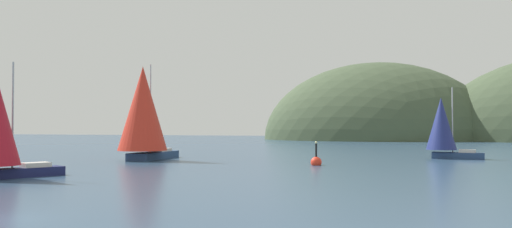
# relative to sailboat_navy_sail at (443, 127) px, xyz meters

# --- Properties ---
(headland_center) EXTENTS (64.63, 44.00, 43.68)m
(headland_center) POSITION_rel_sailboat_navy_sail_xyz_m (-14.52, 85.60, -3.84)
(headland_center) COLOR #425138
(headland_center) RESTS_ON ground_plane
(sailboat_navy_sail) EXTENTS (6.79, 3.91, 8.52)m
(sailboat_navy_sail) POSITION_rel_sailboat_navy_sail_xyz_m (0.00, 0.00, 0.00)
(sailboat_navy_sail) COLOR navy
(sailboat_navy_sail) RESTS_ON ground_plane
(sailboat_scarlet_sail) EXTENTS (5.66, 9.74, 11.11)m
(sailboat_scarlet_sail) POSITION_rel_sailboat_navy_sail_xyz_m (-32.67, -13.68, 1.73)
(sailboat_scarlet_sail) COLOR navy
(sailboat_scarlet_sail) RESTS_ON ground_plane
(channel_buoy) EXTENTS (1.10, 1.10, 2.64)m
(channel_buoy) POSITION_rel_sailboat_navy_sail_xyz_m (-12.53, -15.06, -3.47)
(channel_buoy) COLOR red
(channel_buoy) RESTS_ON ground_plane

